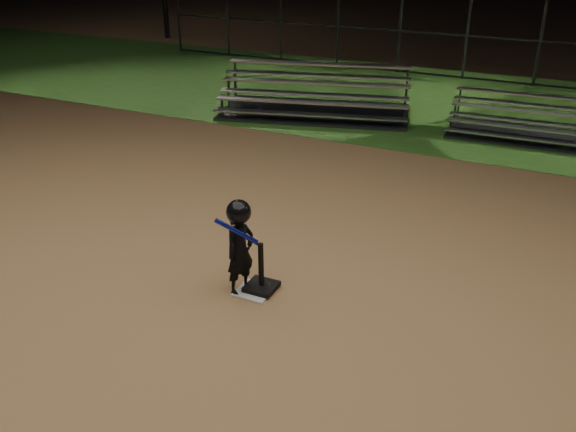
# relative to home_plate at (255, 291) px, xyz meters

# --- Properties ---
(ground) EXTENTS (80.00, 80.00, 0.00)m
(ground) POSITION_rel_home_plate_xyz_m (0.00, 0.00, -0.01)
(ground) COLOR #9A7046
(ground) RESTS_ON ground
(grass_strip) EXTENTS (60.00, 8.00, 0.01)m
(grass_strip) POSITION_rel_home_plate_xyz_m (0.00, 10.00, -0.01)
(grass_strip) COLOR #2B571C
(grass_strip) RESTS_ON ground
(home_plate) EXTENTS (0.45, 0.45, 0.02)m
(home_plate) POSITION_rel_home_plate_xyz_m (0.00, 0.00, 0.00)
(home_plate) COLOR beige
(home_plate) RESTS_ON ground
(batting_tee) EXTENTS (0.38, 0.38, 0.66)m
(batting_tee) POSITION_rel_home_plate_xyz_m (0.06, 0.07, 0.12)
(batting_tee) COLOR black
(batting_tee) RESTS_ON home_plate
(child_batter) EXTENTS (0.50, 0.57, 1.29)m
(child_batter) POSITION_rel_home_plate_xyz_m (-0.16, -0.06, 0.67)
(child_batter) COLOR black
(child_batter) RESTS_ON ground
(bleacher_left) EXTENTS (4.91, 3.26, 1.10)m
(bleacher_left) POSITION_rel_home_plate_xyz_m (-2.50, 7.72, 0.22)
(bleacher_left) COLOR #B3B3B8
(bleacher_left) RESTS_ON ground
(bleacher_right) EXTENTS (3.47, 1.79, 0.84)m
(bleacher_right) POSITION_rel_home_plate_xyz_m (2.45, 8.07, 0.16)
(bleacher_right) COLOR #BBBABF
(bleacher_right) RESTS_ON ground
(backstop_fence) EXTENTS (20.08, 0.08, 2.50)m
(backstop_fence) POSITION_rel_home_plate_xyz_m (0.00, 13.00, 1.24)
(backstop_fence) COLOR #38383D
(backstop_fence) RESTS_ON ground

